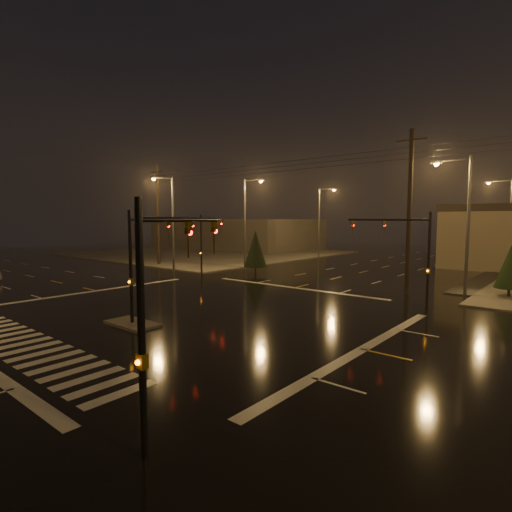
% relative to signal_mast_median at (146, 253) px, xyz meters
% --- Properties ---
extents(ground, '(140.00, 140.00, 0.00)m').
position_rel_signal_mast_median_xyz_m(ground, '(-0.00, 3.07, -3.75)').
color(ground, black).
rests_on(ground, ground).
extents(sidewalk_nw, '(36.00, 36.00, 0.12)m').
position_rel_signal_mast_median_xyz_m(sidewalk_nw, '(-30.00, 33.07, -3.69)').
color(sidewalk_nw, '#484540').
rests_on(sidewalk_nw, ground).
extents(median_island, '(3.00, 1.60, 0.15)m').
position_rel_signal_mast_median_xyz_m(median_island, '(-0.00, -0.93, -3.68)').
color(median_island, '#484540').
rests_on(median_island, ground).
extents(crosswalk, '(15.00, 2.60, 0.01)m').
position_rel_signal_mast_median_xyz_m(crosswalk, '(-0.00, -5.93, -3.75)').
color(crosswalk, beige).
rests_on(crosswalk, ground).
extents(stop_bar_far, '(16.00, 0.50, 0.01)m').
position_rel_signal_mast_median_xyz_m(stop_bar_far, '(-0.00, 14.07, -3.75)').
color(stop_bar_far, beige).
rests_on(stop_bar_far, ground).
extents(commercial_block, '(30.00, 18.00, 5.60)m').
position_rel_signal_mast_median_xyz_m(commercial_block, '(-35.00, 45.07, -0.95)').
color(commercial_block, '#3E3937').
rests_on(commercial_block, ground).
extents(signal_mast_median, '(0.25, 4.59, 6.00)m').
position_rel_signal_mast_median_xyz_m(signal_mast_median, '(0.00, 0.00, 0.00)').
color(signal_mast_median, black).
rests_on(signal_mast_median, ground).
extents(signal_mast_ne, '(4.84, 1.86, 6.00)m').
position_rel_signal_mast_median_xyz_m(signal_mast_ne, '(9.50, 13.21, 0.04)').
color(signal_mast_ne, black).
rests_on(signal_mast_ne, ground).
extents(signal_mast_nw, '(4.84, 1.86, 6.00)m').
position_rel_signal_mast_median_xyz_m(signal_mast_nw, '(-9.50, 13.21, 0.04)').
color(signal_mast_nw, black).
rests_on(signal_mast_nw, ground).
extents(signal_mast_se, '(1.55, 3.87, 6.00)m').
position_rel_signal_mast_median_xyz_m(signal_mast_se, '(10.23, -6.68, -0.04)').
color(signal_mast_se, black).
rests_on(signal_mast_se, ground).
extents(streetlight_1, '(2.77, 0.32, 10.00)m').
position_rel_signal_mast_median_xyz_m(streetlight_1, '(-11.18, 21.07, 2.05)').
color(streetlight_1, '#38383A').
rests_on(streetlight_1, ground).
extents(streetlight_2, '(2.77, 0.32, 10.00)m').
position_rel_signal_mast_median_xyz_m(streetlight_2, '(-11.18, 37.07, 2.05)').
color(streetlight_2, '#38383A').
rests_on(streetlight_2, ground).
extents(streetlight_3, '(2.77, 0.32, 10.00)m').
position_rel_signal_mast_median_xyz_m(streetlight_3, '(11.18, 19.07, 2.05)').
color(streetlight_3, '#38383A').
rests_on(streetlight_3, ground).
extents(streetlight_4, '(2.77, 0.32, 10.00)m').
position_rel_signal_mast_median_xyz_m(streetlight_4, '(11.18, 39.07, 2.05)').
color(streetlight_4, '#38383A').
rests_on(streetlight_4, ground).
extents(streetlight_5, '(0.32, 2.77, 10.00)m').
position_rel_signal_mast_median_xyz_m(streetlight_5, '(-16.00, 14.26, 2.05)').
color(streetlight_5, '#38383A').
rests_on(streetlight_5, ground).
extents(utility_pole_0, '(2.20, 0.32, 12.00)m').
position_rel_signal_mast_median_xyz_m(utility_pole_0, '(-22.00, 17.07, 2.38)').
color(utility_pole_0, black).
rests_on(utility_pole_0, ground).
extents(utility_pole_1, '(2.20, 0.32, 12.00)m').
position_rel_signal_mast_median_xyz_m(utility_pole_1, '(8.00, 17.07, 2.38)').
color(utility_pole_1, black).
rests_on(utility_pole_1, ground).
extents(conifer_0, '(1.97, 1.97, 3.79)m').
position_rel_signal_mast_median_xyz_m(conifer_0, '(14.06, 20.21, -1.51)').
color(conifer_0, black).
rests_on(conifer_0, ground).
extents(conifer_3, '(2.38, 2.38, 4.42)m').
position_rel_signal_mast_median_xyz_m(conifer_3, '(-7.92, 18.64, -1.19)').
color(conifer_3, black).
rests_on(conifer_3, ground).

